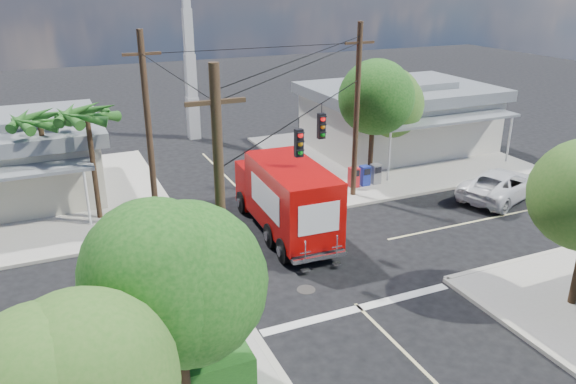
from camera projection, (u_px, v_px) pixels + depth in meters
ground at (307, 256)px, 23.55m from camera, size 120.00×120.00×0.00m
sidewalk_ne at (385, 154)px, 36.92m from camera, size 14.12×14.12×0.14m
sidewalk_nw at (24, 205)px, 28.71m from camera, size 14.12×14.12×0.14m
road_markings at (323, 272)px, 22.29m from camera, size 32.00×32.00×0.01m
building_ne at (398, 115)px, 37.65m from camera, size 11.80×10.20×4.50m
radio_tower at (190, 59)px, 38.79m from camera, size 0.80×0.80×17.00m
tree_sw_front at (178, 286)px, 12.92m from camera, size 3.88×3.78×6.03m
tree_ne_front at (374, 100)px, 30.33m from camera, size 4.21×4.14×6.66m
tree_ne_back at (391, 99)px, 33.39m from camera, size 3.77×3.66×5.82m
palm_nw_front at (87, 117)px, 25.32m from camera, size 3.01×3.08×5.59m
palm_nw_back at (40, 122)px, 25.98m from camera, size 3.01×3.08×5.19m
utility_poles at (256, 144)px, 22.65m from camera, size 12.00×10.68×9.00m
picket_fence at (142, 373)px, 15.59m from camera, size 5.94×0.06×1.00m
vending_boxes at (365, 176)px, 31.05m from camera, size 1.90×0.50×1.10m
delivery_truck at (286, 197)px, 25.15m from camera, size 2.83×8.03×3.43m
parked_car at (502, 185)px, 29.45m from camera, size 6.11×4.31×1.55m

